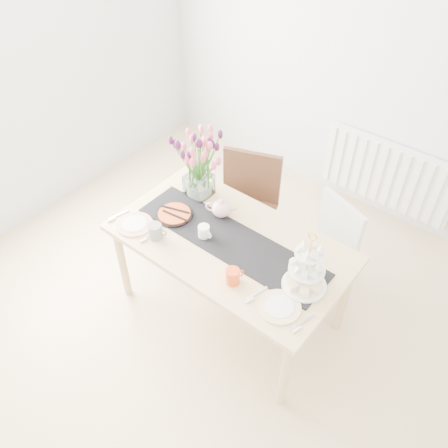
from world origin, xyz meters
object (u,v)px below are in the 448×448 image
Objects in this scene: cream_jug at (295,266)px; mug_orange at (233,276)px; tart_tin at (174,215)px; radiator at (388,175)px; chair_white at (326,244)px; chair_brown at (247,202)px; mug_grey at (155,231)px; plate_right at (279,307)px; cake_stand at (306,274)px; mug_white at (204,232)px; dining_table at (230,249)px; plate_left at (135,224)px; tulip_vase at (198,156)px; teapot at (221,209)px.

mug_orange is (-0.25, -0.32, 0.01)m from cream_jug.
tart_tin is 0.72m from mug_orange.
chair_white reaches higher than radiator.
chair_brown is 0.91m from mug_grey.
mug_orange is 0.34m from plate_right.
tart_tin is 0.24m from mug_grey.
cake_stand is 4.30× the size of mug_white.
dining_table is at bearing -102.75° from radiator.
chair_white is 3.35× the size of plate_left.
mug_grey is at bearing -135.69° from mug_white.
radiator is 4.76× the size of plate_left.
tulip_vase is 0.45m from tart_tin.
tulip_vase is 6.77× the size of mug_white.
chair_brown is 4.33× the size of teapot.
tart_tin is at bearing 169.12° from plate_right.
cake_stand is at bearing -37.73° from teapot.
mug_white is 0.36× the size of plate_right.
cream_jug is 0.88× the size of mug_white.
dining_table is 1.90× the size of chair_white.
tulip_vase is at bearing 76.51° from plate_left.
chair_brown is 8.60× the size of mug_grey.
plate_right is (0.09, -0.30, -0.03)m from cream_jug.
chair_white is 0.96m from mug_white.
chair_white is (0.42, 0.62, -0.18)m from dining_table.
plate_left is at bearing -177.87° from plate_right.
dining_table is 6.20× the size of tart_tin.
chair_white reaches higher than tart_tin.
mug_orange is at bearing -23.62° from mug_grey.
chair_white is at bearing -89.10° from radiator.
mug_grey reaches higher than cream_jug.
dining_table is 6.35× the size of plate_left.
cream_jug is 0.32× the size of plate_right.
mug_white is (-0.75, -0.05, -0.07)m from cake_stand.
radiator is 2.07m from mug_orange.
dining_table is 3.97× the size of cake_stand.
mug_white is at bearing -109.52° from chair_white.
tulip_vase is (-0.88, -1.52, 0.65)m from radiator.
teapot is at bearing 39.54° from mug_grey.
plate_right is (0.56, -0.25, 0.08)m from dining_table.
dining_table is 14.61× the size of mug_grey.
cake_stand is 0.15m from cream_jug.
cake_stand is 1.06m from tart_tin.
mug_grey is 0.98m from plate_right.
teapot reaches higher than mug_orange.
cake_stand is 1.85× the size of teapot.
plate_left is (-1.03, -0.92, 0.27)m from chair_white.
chair_white is at bearing 56.25° from dining_table.
mug_white is 0.90× the size of mug_orange.
tulip_vase is 5.78× the size of mug_grey.
cream_jug is at bearing -55.44° from chair_brown.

